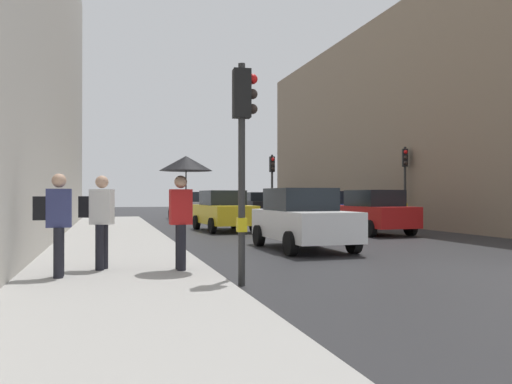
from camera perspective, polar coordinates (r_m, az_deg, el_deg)
name	(u,v)px	position (r m, az deg, el deg)	size (l,w,h in m)	color
sidewalk_kerb	(115,251)	(14.14, -15.49, -6.35)	(3.46, 40.00, 0.16)	#A8A5A0
building_facade_right	(463,126)	(32.11, 22.20, 6.86)	(12.00, 32.07, 11.14)	gray
traffic_light_mid_street	(405,172)	(25.07, 16.37, 2.17)	(0.34, 0.45, 3.85)	#2D2D2D
traffic_light_near_left	(243,132)	(8.83, -1.46, 6.69)	(0.44, 0.26, 3.83)	#2D2D2D
traffic_light_far_median	(272,176)	(27.63, 1.83, 1.79)	(0.25, 0.43, 3.76)	#2D2D2D
car_silver_hatchback	(188,206)	(33.17, -7.68, -1.52)	(2.14, 4.26, 1.76)	#BCBCC1
car_red_sedan	(372,212)	(20.89, 12.83, -2.21)	(2.23, 4.31, 1.76)	red
car_dark_suv	(257,204)	(37.18, 0.07, -1.40)	(2.06, 4.22, 1.76)	black
car_blue_van	(326,208)	(26.13, 7.82, -1.84)	(2.08, 4.23, 1.76)	navy
car_white_compact	(302,219)	(14.68, 5.20, -3.01)	(2.08, 4.23, 1.76)	silver
car_yellow_taxi	(224,211)	(22.25, -3.65, -2.10)	(2.25, 4.32, 1.76)	yellow
pedestrian_with_umbrella	(184,180)	(9.66, -8.04, 1.31)	(1.00, 1.00, 2.14)	black
pedestrian_with_black_backpack	(100,216)	(10.03, -17.14, -2.61)	(0.66, 0.47, 1.77)	black
pedestrian_with_grey_backpack	(56,218)	(9.31, -21.50, -2.78)	(0.60, 0.36, 1.77)	black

